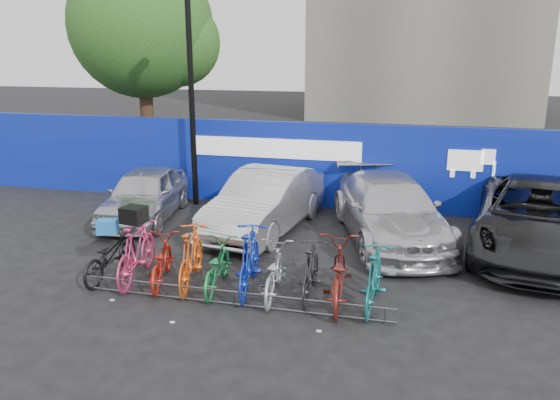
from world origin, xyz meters
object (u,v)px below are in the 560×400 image
(bike_1, at_px, (137,252))
(bike_9, at_px, (374,278))
(bike_6, at_px, (273,272))
(bike_8, at_px, (337,273))
(bike_0, at_px, (110,255))
(bike_3, at_px, (191,257))
(bike_2, at_px, (161,261))
(bike_5, at_px, (249,260))
(car_3, at_px, (539,218))
(bike_rack, at_px, (234,298))
(lamppost, at_px, (191,90))
(bike_4, at_px, (216,266))
(bike_7, at_px, (311,271))
(tree, at_px, (148,29))
(car_0, at_px, (145,194))
(car_2, at_px, (390,210))
(car_1, at_px, (266,201))

(bike_1, distance_m, bike_9, 4.53)
(bike_6, height_order, bike_8, bike_8)
(bike_0, height_order, bike_3, bike_3)
(bike_6, distance_m, bike_9, 1.80)
(bike_8, bearing_deg, bike_2, -5.92)
(bike_3, relative_size, bike_9, 1.06)
(bike_5, distance_m, bike_6, 0.52)
(car_3, bearing_deg, bike_9, -122.76)
(bike_rack, xyz_separation_m, bike_8, (1.72, 0.62, 0.38))
(bike_0, relative_size, bike_5, 0.87)
(lamppost, distance_m, car_3, 9.36)
(bike_4, xyz_separation_m, bike_7, (1.77, 0.09, 0.05))
(lamppost, distance_m, bike_9, 8.23)
(bike_8, bearing_deg, bike_6, -4.65)
(tree, relative_size, car_3, 1.37)
(car_0, bearing_deg, bike_7, -44.02)
(bike_0, relative_size, bike_6, 1.00)
(bike_rack, height_order, bike_6, bike_6)
(bike_0, distance_m, bike_9, 5.11)
(bike_2, relative_size, bike_3, 0.91)
(bike_0, bearing_deg, bike_5, -175.75)
(tree, height_order, car_3, tree)
(lamppost, distance_m, bike_5, 6.76)
(bike_5, bearing_deg, car_0, -49.60)
(tree, height_order, bike_rack, tree)
(car_0, distance_m, bike_7, 6.30)
(car_0, bearing_deg, bike_1, -73.55)
(bike_4, bearing_deg, bike_7, 176.66)
(bike_2, height_order, bike_3, bike_3)
(bike_2, bearing_deg, bike_5, 168.64)
(bike_4, height_order, bike_7, bike_7)
(car_0, xyz_separation_m, bike_4, (3.38, -3.72, -0.23))
(car_2, bearing_deg, bike_0, -162.81)
(bike_6, bearing_deg, bike_7, -175.39)
(car_1, relative_size, bike_2, 2.63)
(car_3, distance_m, bike_1, 8.55)
(bike_2, relative_size, bike_8, 0.83)
(bike_8, bearing_deg, car_2, -107.10)
(car_1, xyz_separation_m, bike_7, (1.81, -3.47, -0.24))
(bike_4, bearing_deg, car_0, -53.99)
(bike_rack, height_order, bike_4, bike_4)
(tree, distance_m, car_1, 9.94)
(bike_rack, xyz_separation_m, bike_3, (-1.07, 0.67, 0.41))
(car_0, distance_m, bike_6, 5.85)
(lamppost, xyz_separation_m, bike_1, (1.03, -5.37, -2.68))
(bike_2, height_order, bike_9, bike_9)
(bike_rack, distance_m, bike_0, 2.83)
(bike_1, bearing_deg, bike_rack, 156.69)
(car_1, bearing_deg, bike_0, -112.73)
(bike_2, bearing_deg, bike_4, 165.70)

